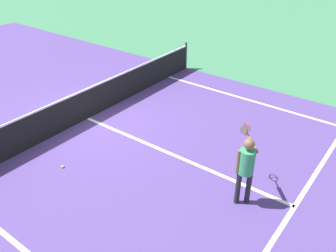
% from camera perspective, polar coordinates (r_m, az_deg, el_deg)
% --- Properties ---
extents(ground_plane, '(60.00, 60.00, 0.00)m').
position_cam_1_polar(ground_plane, '(11.14, -12.65, 1.19)').
color(ground_plane, '#38724C').
extents(court_surface_inbounds, '(10.62, 24.40, 0.00)m').
position_cam_1_polar(court_surface_inbounds, '(11.14, -12.65, 1.19)').
color(court_surface_inbounds, '#4C387A').
rests_on(court_surface_inbounds, ground_plane).
extents(line_sideline_right, '(0.10, 11.89, 0.01)m').
position_cam_1_polar(line_sideline_right, '(11.65, 24.24, 0.44)').
color(line_sideline_right, white).
rests_on(line_sideline_right, ground_plane).
extents(line_service_near, '(8.22, 0.10, 0.01)m').
position_cam_1_polar(line_service_near, '(8.18, 19.52, -12.00)').
color(line_service_near, white).
rests_on(line_service_near, ground_plane).
extents(line_center_service, '(0.10, 6.40, 0.01)m').
position_cam_1_polar(line_center_service, '(9.24, 0.73, -4.55)').
color(line_center_service, white).
rests_on(line_center_service, ground_plane).
extents(net, '(10.56, 0.09, 1.07)m').
position_cam_1_polar(net, '(10.92, -12.94, 3.45)').
color(net, '#33383D').
rests_on(net, ground_plane).
extents(player_near, '(1.06, 0.70, 1.59)m').
position_cam_1_polar(player_near, '(7.41, 12.33, -5.92)').
color(player_near, black).
rests_on(player_near, ground_plane).
extents(tennis_ball_near_net, '(0.07, 0.07, 0.07)m').
position_cam_1_polar(tennis_ball_near_net, '(9.14, -16.42, -6.21)').
color(tennis_ball_near_net, '#CCE033').
rests_on(tennis_ball_near_net, ground_plane).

